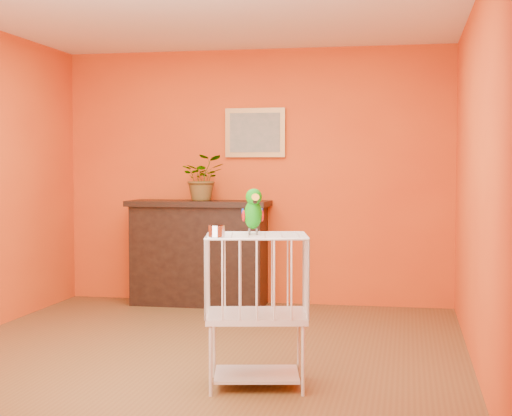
# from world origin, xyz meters

# --- Properties ---
(ground) EXTENTS (4.50, 4.50, 0.00)m
(ground) POSITION_xyz_m (0.00, 0.00, 0.00)
(ground) COLOR brown
(ground) RESTS_ON ground
(room_shell) EXTENTS (4.50, 4.50, 4.50)m
(room_shell) POSITION_xyz_m (0.00, 0.00, 1.58)
(room_shell) COLOR #E75315
(room_shell) RESTS_ON ground
(console_cabinet) EXTENTS (1.43, 0.51, 1.06)m
(console_cabinet) POSITION_xyz_m (-0.54, 2.00, 0.53)
(console_cabinet) COLOR black
(console_cabinet) RESTS_ON ground
(potted_plant) EXTENTS (0.53, 0.56, 0.36)m
(potted_plant) POSITION_xyz_m (-0.49, 1.99, 1.24)
(potted_plant) COLOR #26722D
(potted_plant) RESTS_ON console_cabinet
(framed_picture) EXTENTS (0.62, 0.04, 0.50)m
(framed_picture) POSITION_xyz_m (0.00, 2.22, 1.75)
(framed_picture) COLOR #B37F40
(framed_picture) RESTS_ON room_shell
(birdcage) EXTENTS (0.71, 0.60, 0.97)m
(birdcage) POSITION_xyz_m (0.60, -0.81, 0.50)
(birdcage) COLOR silver
(birdcage) RESTS_ON ground
(feed_cup) EXTENTS (0.10, 0.10, 0.07)m
(feed_cup) POSITION_xyz_m (0.39, -1.03, 1.01)
(feed_cup) COLOR silver
(feed_cup) RESTS_ON birdcage
(parrot) EXTENTS (0.16, 0.27, 0.30)m
(parrot) POSITION_xyz_m (0.57, -0.78, 1.12)
(parrot) COLOR #59544C
(parrot) RESTS_ON birdcage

